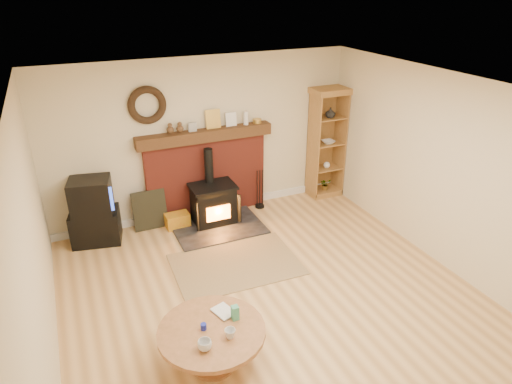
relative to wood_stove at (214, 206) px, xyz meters
name	(u,v)px	position (x,y,z in m)	size (l,w,h in m)	color
ground	(278,305)	(0.03, -2.27, -0.32)	(5.50, 5.50, 0.00)	#B08049
room_shell	(276,174)	(0.01, -2.17, 1.39)	(5.02, 5.52, 2.61)	beige
chimney_breast	(207,169)	(0.03, 0.40, 0.48)	(2.20, 0.22, 1.78)	maroon
wood_stove	(214,206)	(0.00, 0.00, 0.00)	(1.40, 1.00, 1.23)	black
area_rug	(236,264)	(-0.12, -1.25, -0.32)	(1.72, 1.19, 0.01)	brown
tv_unit	(94,213)	(-1.81, 0.20, 0.17)	(0.78, 0.62, 1.02)	black
curio_cabinet	(326,143)	(2.23, 0.29, 0.66)	(0.63, 0.46, 1.97)	olive
firelog_box	(177,220)	(-0.58, 0.13, -0.21)	(0.37, 0.23, 0.23)	gold
leaning_painting	(150,210)	(-0.98, 0.28, -0.01)	(0.53, 0.03, 0.63)	black
fire_tools	(260,200)	(0.91, 0.23, -0.19)	(0.16, 0.16, 0.70)	black
coffee_table	(212,336)	(-1.01, -2.84, 0.05)	(1.09, 1.09, 0.62)	brown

